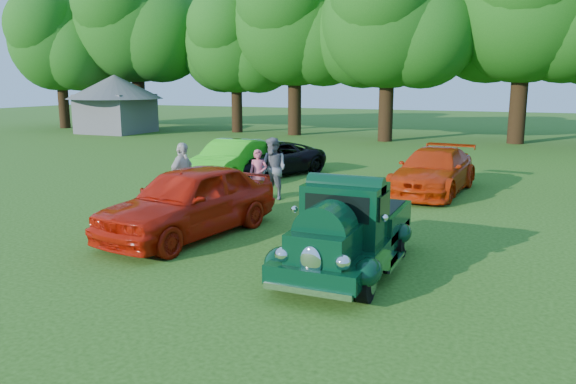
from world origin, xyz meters
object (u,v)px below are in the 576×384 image
at_px(back_car_lime, 232,160).
at_px(back_car_black, 269,159).
at_px(gazebo, 115,97).
at_px(spectator_grey, 273,169).
at_px(hero_pickup, 348,232).
at_px(spectator_pink, 258,175).
at_px(back_car_orange, 433,171).
at_px(red_convertible, 189,201).
at_px(spectator_white, 182,177).

bearing_deg(back_car_lime, back_car_black, 62.70).
height_order(back_car_black, gazebo, gazebo).
bearing_deg(spectator_grey, hero_pickup, -35.24).
bearing_deg(gazebo, spectator_grey, -39.89).
xyz_separation_m(hero_pickup, spectator_pink, (-4.27, 4.96, 0.03)).
bearing_deg(gazebo, back_car_black, -35.06).
bearing_deg(back_car_orange, gazebo, 156.45).
xyz_separation_m(red_convertible, back_car_black, (-1.86, 8.29, -0.19)).
height_order(back_car_black, spectator_white, spectator_white).
xyz_separation_m(back_car_black, spectator_white, (0.28, -6.17, 0.31)).
relative_size(back_car_orange, spectator_grey, 2.60).
xyz_separation_m(hero_pickup, back_car_lime, (-6.61, 7.60, -0.01)).
height_order(hero_pickup, spectator_white, spectator_white).
bearing_deg(back_car_lime, hero_pickup, -50.35).
height_order(spectator_pink, gazebo, gazebo).
xyz_separation_m(spectator_pink, spectator_white, (-1.31, -1.99, 0.17)).
bearing_deg(spectator_pink, gazebo, 116.97).
bearing_deg(back_car_orange, spectator_grey, -139.93).
xyz_separation_m(spectator_grey, spectator_white, (-1.68, -2.25, 0.00)).
height_order(spectator_white, gazebo, gazebo).
height_order(back_car_lime, spectator_white, spectator_white).
bearing_deg(spectator_grey, red_convertible, -73.30).
distance_m(back_car_orange, spectator_grey, 5.11).
relative_size(back_car_orange, spectator_pink, 3.18).
relative_size(back_car_lime, spectator_white, 2.35).
bearing_deg(hero_pickup, back_car_black, 122.65).
distance_m(hero_pickup, red_convertible, 4.10).
bearing_deg(hero_pickup, back_car_orange, 87.84).
bearing_deg(spectator_grey, back_car_black, 134.50).
xyz_separation_m(back_car_lime, back_car_orange, (6.92, 0.51, -0.02)).
distance_m(back_car_black, spectator_white, 6.19).
height_order(spectator_pink, spectator_white, spectator_white).
relative_size(back_car_black, gazebo, 0.69).
distance_m(red_convertible, back_car_lime, 7.23).
xyz_separation_m(back_car_orange, spectator_white, (-5.89, -5.13, 0.23)).
bearing_deg(gazebo, spectator_white, -46.31).
xyz_separation_m(red_convertible, spectator_pink, (-0.27, 4.11, -0.05)).
bearing_deg(gazebo, red_convertible, -46.97).
relative_size(red_convertible, back_car_black, 1.06).
bearing_deg(spectator_pink, spectator_white, -145.57).
relative_size(back_car_lime, gazebo, 0.68).
bearing_deg(red_convertible, spectator_white, 136.34).
distance_m(back_car_orange, spectator_white, 7.82).
xyz_separation_m(hero_pickup, gazebo, (-22.91, 21.12, 1.68)).
relative_size(hero_pickup, gazebo, 0.66).
bearing_deg(gazebo, back_car_orange, -29.26).
bearing_deg(spectator_white, hero_pickup, -115.92).
bearing_deg(back_car_orange, back_car_black, 176.13).
distance_m(back_car_black, gazebo, 20.91).
bearing_deg(spectator_white, red_convertible, -141.15).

